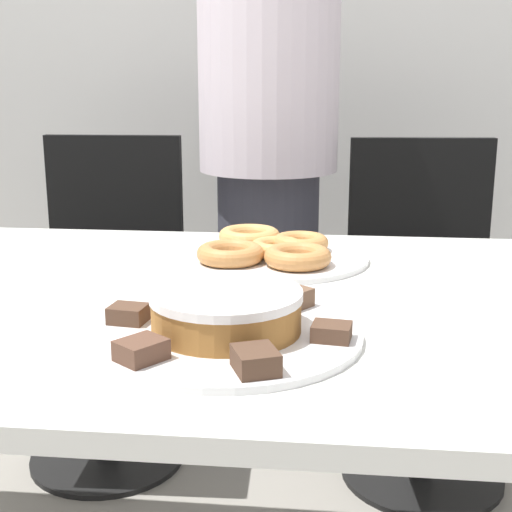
{
  "coord_description": "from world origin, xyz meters",
  "views": [
    {
      "loc": [
        0.19,
        -1.07,
        1.07
      ],
      "look_at": [
        0.07,
        0.02,
        0.79
      ],
      "focal_mm": 50.0,
      "sensor_mm": 36.0,
      "label": 1
    }
  ],
  "objects_px": {
    "plate_cake": "(226,334)",
    "plate_donuts": "(277,258)",
    "person_standing": "(268,154)",
    "frosted_cake": "(226,310)",
    "office_chair_left": "(107,308)",
    "office_chair_right": "(425,319)"
  },
  "relations": [
    {
      "from": "office_chair_right",
      "to": "frosted_cake",
      "type": "xyz_separation_m",
      "value": [
        -0.4,
        -0.98,
        0.34
      ]
    },
    {
      "from": "plate_cake",
      "to": "frosted_cake",
      "type": "bearing_deg",
      "value": 126.87
    },
    {
      "from": "office_chair_left",
      "to": "office_chair_right",
      "type": "bearing_deg",
      "value": -2.06
    },
    {
      "from": "person_standing",
      "to": "plate_donuts",
      "type": "xyz_separation_m",
      "value": [
        0.08,
        -0.69,
        -0.12
      ]
    },
    {
      "from": "office_chair_left",
      "to": "plate_cake",
      "type": "relative_size",
      "value": 2.52
    },
    {
      "from": "office_chair_left",
      "to": "plate_donuts",
      "type": "bearing_deg",
      "value": -49.02
    },
    {
      "from": "office_chair_left",
      "to": "plate_donuts",
      "type": "distance_m",
      "value": 0.83
    },
    {
      "from": "office_chair_right",
      "to": "plate_cake",
      "type": "height_order",
      "value": "office_chair_right"
    },
    {
      "from": "plate_donuts",
      "to": "frosted_cake",
      "type": "relative_size",
      "value": 1.71
    },
    {
      "from": "person_standing",
      "to": "office_chair_right",
      "type": "height_order",
      "value": "person_standing"
    },
    {
      "from": "plate_donuts",
      "to": "frosted_cake",
      "type": "bearing_deg",
      "value": -94.76
    },
    {
      "from": "plate_donuts",
      "to": "frosted_cake",
      "type": "xyz_separation_m",
      "value": [
        -0.03,
        -0.42,
        0.03
      ]
    },
    {
      "from": "plate_cake",
      "to": "frosted_cake",
      "type": "distance_m",
      "value": 0.03
    },
    {
      "from": "person_standing",
      "to": "office_chair_left",
      "type": "distance_m",
      "value": 0.63
    },
    {
      "from": "person_standing",
      "to": "frosted_cake",
      "type": "bearing_deg",
      "value": -87.8
    },
    {
      "from": "person_standing",
      "to": "frosted_cake",
      "type": "distance_m",
      "value": 1.11
    },
    {
      "from": "person_standing",
      "to": "plate_cake",
      "type": "bearing_deg",
      "value": -87.8
    },
    {
      "from": "plate_cake",
      "to": "plate_donuts",
      "type": "xyz_separation_m",
      "value": [
        0.03,
        0.42,
        0.0
      ]
    },
    {
      "from": "frosted_cake",
      "to": "plate_donuts",
      "type": "bearing_deg",
      "value": 85.24
    },
    {
      "from": "person_standing",
      "to": "plate_donuts",
      "type": "distance_m",
      "value": 0.7
    },
    {
      "from": "office_chair_right",
      "to": "person_standing",
      "type": "bearing_deg",
      "value": 158.45
    },
    {
      "from": "plate_cake",
      "to": "plate_donuts",
      "type": "relative_size",
      "value": 1.05
    }
  ]
}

